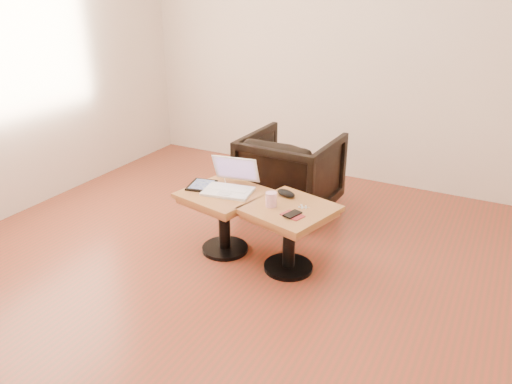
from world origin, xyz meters
The scene contains 11 objects.
room_shell centered at (0.00, 0.00, 1.35)m, with size 4.52×4.52×2.71m.
side_table_left centered at (-0.37, 0.41, 0.35)m, with size 0.60×0.60×0.46m.
side_table_right centered at (0.14, 0.40, 0.35)m, with size 0.62×0.62×0.46m.
laptop centered at (-0.35, 0.47, 0.51)m, with size 0.38×0.38×0.22m.
tablet centered at (-0.56, 0.42, 0.47)m, with size 0.22×0.25×0.02m.
charging_adapter centered at (-0.52, 0.65, 0.48)m, with size 0.04×0.04×0.02m, color white.
glasses_case centered at (0.04, 0.55, 0.49)m, with size 0.15×0.07×0.05m, color black.
striped_cup centered at (0.02, 0.36, 0.51)m, with size 0.07×0.07×0.09m, color pink.
earbuds_tangle centered at (0.21, 0.43, 0.47)m, with size 0.07×0.05×0.01m.
phone_on_sleeve centered at (0.20, 0.29, 0.47)m, with size 0.15×0.13×0.02m.
armchair centered at (-0.25, 1.26, 0.33)m, with size 0.71×0.74×0.67m, color black.
Camera 1 is at (1.32, -2.28, 1.84)m, focal length 35.00 mm.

